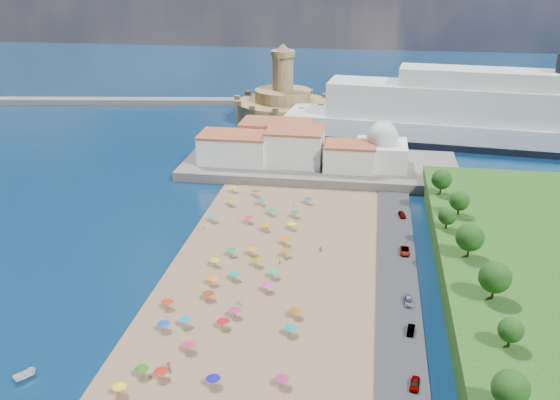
# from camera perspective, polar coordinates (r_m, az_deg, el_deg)

# --- Properties ---
(ground) EXTENTS (700.00, 700.00, 0.00)m
(ground) POSITION_cam_1_polar(r_m,az_deg,el_deg) (143.24, -3.11, -6.57)
(ground) COLOR #071938
(ground) RESTS_ON ground
(terrace) EXTENTS (90.00, 36.00, 3.00)m
(terrace) POSITION_cam_1_polar(r_m,az_deg,el_deg) (207.84, 3.64, 3.11)
(terrace) COLOR #59544C
(terrace) RESTS_ON ground
(jetty) EXTENTS (18.00, 70.00, 2.40)m
(jetty) POSITION_cam_1_polar(r_m,az_deg,el_deg) (243.74, -0.78, 5.92)
(jetty) COLOR #59544C
(jetty) RESTS_ON ground
(breakwater) EXTENTS (199.03, 34.77, 2.60)m
(breakwater) POSITION_cam_1_polar(r_m,az_deg,el_deg) (315.27, -17.44, 8.62)
(breakwater) COLOR #59544C
(breakwater) RESTS_ON ground
(waterfront_buildings) EXTENTS (57.00, 29.00, 11.00)m
(waterfront_buildings) POSITION_cam_1_polar(r_m,az_deg,el_deg) (207.95, 0.10, 5.01)
(waterfront_buildings) COLOR silver
(waterfront_buildings) RESTS_ON terrace
(domed_building) EXTENTS (16.00, 16.00, 15.00)m
(domed_building) POSITION_cam_1_polar(r_m,az_deg,el_deg) (203.01, 9.28, 4.62)
(domed_building) COLOR silver
(domed_building) RESTS_ON terrace
(fortress) EXTENTS (40.00, 40.00, 32.40)m
(fortress) POSITION_cam_1_polar(r_m,az_deg,el_deg) (271.07, 0.26, 8.75)
(fortress) COLOR tan
(fortress) RESTS_ON ground
(cruise_ship) EXTENTS (160.10, 40.17, 34.65)m
(cruise_ship) POSITION_cam_1_polar(r_m,az_deg,el_deg) (245.11, 19.34, 6.97)
(cruise_ship) COLOR black
(cruise_ship) RESTS_ON ground
(beach_parasols) EXTENTS (31.04, 117.48, 2.20)m
(beach_parasols) POSITION_cam_1_polar(r_m,az_deg,el_deg) (131.66, -4.64, -8.29)
(beach_parasols) COLOR gray
(beach_parasols) RESTS_ON beach
(beachgoers) EXTENTS (32.54, 86.91, 1.87)m
(beachgoers) POSITION_cam_1_polar(r_m,az_deg,el_deg) (141.69, -2.75, -6.39)
(beachgoers) COLOR tan
(beachgoers) RESTS_ON beach
(parked_cars) EXTENTS (2.29, 76.33, 1.37)m
(parked_cars) POSITION_cam_1_polar(r_m,az_deg,el_deg) (141.29, 11.52, -6.83)
(parked_cars) COLOR gray
(parked_cars) RESTS_ON promenade
(hillside_trees) EXTENTS (10.96, 107.22, 7.93)m
(hillside_trees) POSITION_cam_1_polar(r_m,az_deg,el_deg) (132.04, 17.39, -5.21)
(hillside_trees) COLOR #382314
(hillside_trees) RESTS_ON hillside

